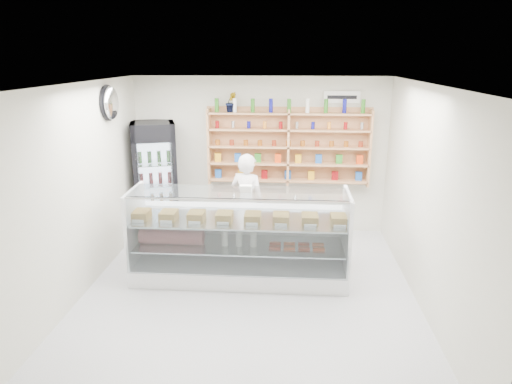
{
  "coord_description": "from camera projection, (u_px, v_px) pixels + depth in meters",
  "views": [
    {
      "loc": [
        0.51,
        -5.56,
        3.12
      ],
      "look_at": [
        0.04,
        0.9,
        1.19
      ],
      "focal_mm": 32.0,
      "sensor_mm": 36.0,
      "label": 1
    }
  ],
  "objects": [
    {
      "name": "display_counter",
      "position": [
        240.0,
        254.0,
        6.61
      ],
      "size": [
        3.07,
        0.92,
        1.33
      ],
      "color": "white",
      "rests_on": "floor"
    },
    {
      "name": "wall_sign",
      "position": [
        342.0,
        97.0,
        7.81
      ],
      "size": [
        0.62,
        0.03,
        0.2
      ],
      "primitive_type": "cube",
      "color": "white",
      "rests_on": "back_wall"
    },
    {
      "name": "room",
      "position": [
        248.0,
        196.0,
        5.85
      ],
      "size": [
        5.0,
        5.0,
        5.0
      ],
      "color": "silver",
      "rests_on": "ground"
    },
    {
      "name": "shop_worker",
      "position": [
        247.0,
        203.0,
        7.44
      ],
      "size": [
        0.71,
        0.59,
        1.65
      ],
      "primitive_type": "imported",
      "rotation": [
        0.0,
        0.0,
        2.75
      ],
      "color": "silver",
      "rests_on": "floor"
    },
    {
      "name": "security_mirror",
      "position": [
        111.0,
        103.0,
        6.84
      ],
      "size": [
        0.15,
        0.5,
        0.5
      ],
      "primitive_type": "ellipsoid",
      "color": "silver",
      "rests_on": "left_wall"
    },
    {
      "name": "wall_shelving",
      "position": [
        288.0,
        147.0,
        7.99
      ],
      "size": [
        2.84,
        0.28,
        1.33
      ],
      "color": "tan",
      "rests_on": "back_wall"
    },
    {
      "name": "drinks_cooler",
      "position": [
        156.0,
        179.0,
        8.12
      ],
      "size": [
        0.91,
        0.9,
        2.04
      ],
      "rotation": [
        0.0,
        0.0,
        0.31
      ],
      "color": "black",
      "rests_on": "floor"
    },
    {
      "name": "potted_plant",
      "position": [
        231.0,
        102.0,
        7.84
      ],
      "size": [
        0.23,
        0.21,
        0.34
      ],
      "primitive_type": "imported",
      "rotation": [
        0.0,
        0.0,
        0.37
      ],
      "color": "#1E6626",
      "rests_on": "wall_shelving"
    }
  ]
}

